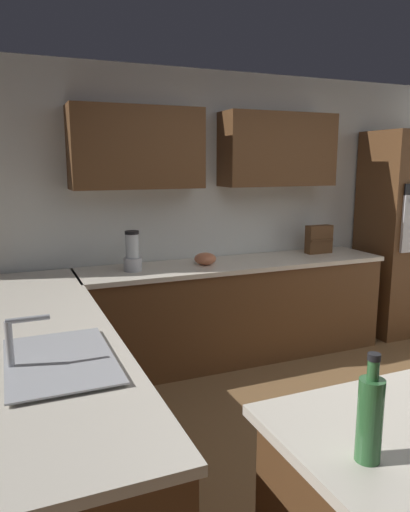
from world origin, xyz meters
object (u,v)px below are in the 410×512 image
at_px(sink_unit, 58,360).
at_px(spice_rack, 319,239).
at_px(blender, 132,254).
at_px(oil_bottle, 370,417).
at_px(mixing_bowl, 205,259).
at_px(wall_oven, 403,234).

height_order(sink_unit, spice_rack, spice_rack).
height_order(blender, oil_bottle, oil_bottle).
xyz_separation_m(sink_unit, blender, (-0.78, -1.71, 0.13)).
distance_m(spice_rack, oil_bottle, 3.45).
relative_size(sink_unit, mixing_bowl, 3.64).
relative_size(mixing_bowl, oil_bottle, 0.57).
bearing_deg(mixing_bowl, blender, 0.00).
distance_m(blender, spice_rack, 1.90).
height_order(blender, spice_rack, blender).
bearing_deg(wall_oven, mixing_bowl, -0.19).
bearing_deg(mixing_bowl, sink_unit, 50.18).
relative_size(blender, oil_bottle, 0.99).
relative_size(blender, mixing_bowl, 1.74).
xyz_separation_m(mixing_bowl, oil_bottle, (0.65, 2.80, 0.09)).
xyz_separation_m(sink_unit, oil_bottle, (-0.78, 1.09, 0.12)).
distance_m(wall_oven, sink_unit, 4.06).
distance_m(wall_oven, blender, 2.90).
bearing_deg(spice_rack, wall_oven, 175.20).
bearing_deg(sink_unit, spice_rack, -146.25).
distance_m(wall_oven, mixing_bowl, 2.25).
xyz_separation_m(spice_rack, oil_bottle, (1.90, 2.88, 0.00)).
bearing_deg(oil_bottle, mixing_bowl, -103.07).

